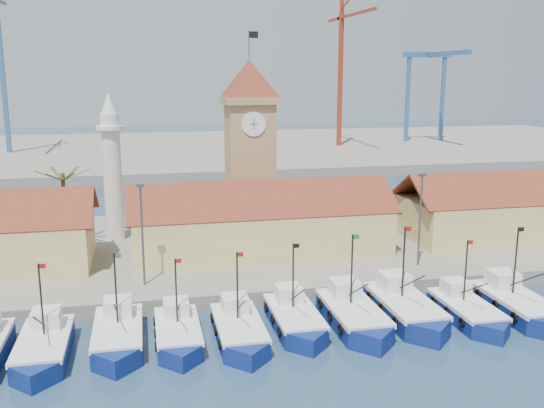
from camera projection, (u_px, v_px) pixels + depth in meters
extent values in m
plane|color=navy|center=(312.00, 346.00, 44.77)|extent=(400.00, 400.00, 0.00)
cube|color=gray|center=(254.00, 247.00, 67.54)|extent=(140.00, 32.00, 1.50)
cube|color=gray|center=(191.00, 151.00, 149.67)|extent=(240.00, 80.00, 2.00)
cube|color=navy|center=(44.00, 351.00, 42.98)|extent=(3.40, 7.69, 1.75)
cube|color=navy|center=(35.00, 377.00, 39.31)|extent=(3.40, 3.40, 1.75)
cube|color=silver|center=(43.00, 339.00, 42.80)|extent=(3.47, 7.90, 0.34)
cube|color=silver|center=(46.00, 318.00, 44.47)|extent=(2.04, 2.14, 1.36)
cylinder|color=black|center=(41.00, 301.00, 42.69)|extent=(0.14, 0.14, 5.44)
cube|color=#A5140F|center=(42.00, 266.00, 42.20)|extent=(0.49, 0.02, 0.34)
cube|color=navy|center=(118.00, 338.00, 44.94)|extent=(3.47, 7.85, 1.78)
cube|color=navy|center=(116.00, 363.00, 41.19)|extent=(3.47, 3.47, 1.78)
cube|color=silver|center=(118.00, 327.00, 44.75)|extent=(3.54, 8.07, 0.35)
cube|color=silver|center=(118.00, 307.00, 46.46)|extent=(2.08, 2.18, 1.39)
cylinder|color=black|center=(116.00, 289.00, 44.64)|extent=(0.14, 0.14, 5.55)
cube|color=#197226|center=(117.00, 256.00, 44.15)|extent=(0.50, 0.02, 0.35)
cube|color=navy|center=(178.00, 336.00, 45.41)|extent=(3.19, 7.23, 1.64)
cube|color=navy|center=(181.00, 358.00, 41.95)|extent=(3.19, 3.19, 1.64)
cube|color=silver|center=(178.00, 326.00, 45.23)|extent=(3.26, 7.43, 0.32)
cube|color=silver|center=(176.00, 308.00, 46.81)|extent=(1.92, 2.01, 1.28)
cylinder|color=black|center=(176.00, 292.00, 45.13)|extent=(0.13, 0.13, 5.11)
cube|color=#A5140F|center=(178.00, 261.00, 44.67)|extent=(0.46, 0.02, 0.32)
cube|color=navy|center=(239.00, 334.00, 45.81)|extent=(3.38, 7.65, 1.74)
cube|color=navy|center=(248.00, 356.00, 42.16)|extent=(3.38, 3.38, 1.74)
cube|color=silver|center=(239.00, 323.00, 45.63)|extent=(3.45, 7.86, 0.34)
cube|color=silver|center=(235.00, 304.00, 47.29)|extent=(2.03, 2.12, 1.35)
cylinder|color=black|center=(237.00, 287.00, 45.52)|extent=(0.14, 0.14, 5.41)
cube|color=#A5140F|center=(240.00, 254.00, 45.04)|extent=(0.48, 0.02, 0.34)
cube|color=navy|center=(294.00, 322.00, 47.97)|extent=(3.39, 7.68, 1.75)
cube|color=navy|center=(307.00, 342.00, 44.30)|extent=(3.39, 3.39, 1.75)
cube|color=silver|center=(294.00, 311.00, 47.78)|extent=(3.46, 7.89, 0.34)
cube|color=silver|center=(289.00, 294.00, 49.46)|extent=(2.04, 2.13, 1.36)
cylinder|color=black|center=(293.00, 277.00, 47.67)|extent=(0.14, 0.14, 5.43)
cube|color=black|center=(296.00, 246.00, 47.19)|extent=(0.48, 0.02, 0.34)
cube|color=navy|center=(353.00, 319.00, 48.47)|extent=(3.69, 8.34, 1.90)
cube|color=navy|center=(372.00, 341.00, 44.49)|extent=(3.69, 3.69, 1.90)
cube|color=silver|center=(353.00, 308.00, 48.27)|extent=(3.76, 8.58, 0.37)
cube|color=silver|center=(345.00, 289.00, 50.09)|extent=(2.21, 2.32, 1.48)
cylinder|color=black|center=(352.00, 270.00, 48.15)|extent=(0.15, 0.15, 5.90)
cube|color=#197226|center=(356.00, 237.00, 47.63)|extent=(0.53, 0.02, 0.37)
cube|color=navy|center=(404.00, 312.00, 49.81)|extent=(3.83, 8.66, 1.97)
cube|color=navy|center=(428.00, 333.00, 45.67)|extent=(3.83, 3.83, 1.97)
cube|color=silver|center=(405.00, 301.00, 49.60)|extent=(3.90, 8.90, 0.38)
cube|color=silver|center=(394.00, 282.00, 51.49)|extent=(2.30, 2.40, 1.53)
cylinder|color=black|center=(404.00, 263.00, 49.48)|extent=(0.15, 0.15, 6.12)
cube|color=#A5140F|center=(408.00, 229.00, 48.93)|extent=(0.55, 0.02, 0.38)
cube|color=navy|center=(466.00, 314.00, 49.60)|extent=(3.30, 7.48, 1.70)
cube|color=navy|center=(491.00, 332.00, 46.02)|extent=(3.30, 3.30, 1.70)
cube|color=silver|center=(466.00, 304.00, 49.42)|extent=(3.37, 7.69, 0.33)
cube|color=silver|center=(456.00, 288.00, 51.04)|extent=(1.98, 2.08, 1.32)
cylinder|color=black|center=(466.00, 271.00, 49.31)|extent=(0.13, 0.13, 5.29)
cube|color=#A5140F|center=(470.00, 242.00, 48.84)|extent=(0.47, 0.02, 0.33)
cube|color=navy|center=(515.00, 308.00, 50.66)|extent=(3.70, 8.37, 1.90)
cube|color=silver|center=(516.00, 297.00, 50.46)|extent=(3.77, 8.60, 0.37)
cube|color=silver|center=(503.00, 280.00, 52.28)|extent=(2.22, 2.33, 1.48)
cylinder|color=black|center=(516.00, 262.00, 50.34)|extent=(0.15, 0.15, 5.92)
cube|color=black|center=(521.00, 229.00, 49.81)|extent=(0.53, 0.02, 0.37)
cube|color=#E6D87E|center=(260.00, 230.00, 63.09)|extent=(26.00, 10.00, 4.50)
cube|color=brown|center=(265.00, 200.00, 59.90)|extent=(27.04, 5.13, 3.21)
cube|color=brown|center=(256.00, 190.00, 64.68)|extent=(27.04, 5.13, 3.21)
cube|color=#E6D87E|center=(533.00, 215.00, 69.66)|extent=(30.00, 10.00, 4.50)
cube|color=brown|center=(523.00, 180.00, 71.26)|extent=(31.20, 5.13, 3.21)
cube|color=tan|center=(250.00, 172.00, 67.71)|extent=(5.00, 5.00, 15.00)
cube|color=tan|center=(249.00, 100.00, 66.04)|extent=(5.80, 5.80, 0.80)
pyramid|color=brown|center=(249.00, 79.00, 65.55)|extent=(5.80, 5.80, 4.00)
cylinder|color=white|center=(254.00, 124.00, 64.11)|extent=(2.60, 0.15, 2.60)
cube|color=black|center=(254.00, 124.00, 64.03)|extent=(0.08, 0.02, 1.00)
cube|color=black|center=(254.00, 124.00, 64.03)|extent=(0.80, 0.02, 0.08)
cylinder|color=#3F3F44|center=(249.00, 45.00, 64.81)|extent=(0.10, 0.10, 3.00)
cube|color=black|center=(253.00, 35.00, 64.68)|extent=(1.00, 0.03, 0.70)
cylinder|color=silver|center=(113.00, 178.00, 66.64)|extent=(2.00, 2.00, 14.00)
cylinder|color=silver|center=(110.00, 128.00, 65.48)|extent=(3.00, 3.00, 0.40)
cone|color=silver|center=(109.00, 103.00, 64.93)|extent=(1.80, 1.80, 2.40)
cylinder|color=brown|center=(65.00, 210.00, 64.34)|extent=(0.44, 0.44, 8.00)
cube|color=#2E5E20|center=(76.00, 175.00, 63.83)|extent=(2.80, 0.35, 1.18)
cube|color=#2E5E20|center=(71.00, 173.00, 64.84)|extent=(1.71, 2.60, 1.18)
cube|color=#2E5E20|center=(57.00, 173.00, 64.55)|extent=(1.71, 2.60, 1.18)
cube|color=#2E5E20|center=(48.00, 176.00, 63.25)|extent=(2.80, 0.35, 1.18)
cube|color=#2E5E20|center=(54.00, 177.00, 62.24)|extent=(1.71, 2.60, 1.18)
cube|color=#2E5E20|center=(68.00, 177.00, 62.52)|extent=(1.71, 2.60, 1.18)
cylinder|color=#3F3F44|center=(142.00, 235.00, 52.50)|extent=(0.20, 0.20, 9.00)
cube|color=#3F3F44|center=(140.00, 186.00, 51.57)|extent=(0.70, 0.25, 0.25)
cylinder|color=#3F3F44|center=(420.00, 220.00, 57.84)|extent=(0.20, 0.20, 9.00)
cube|color=#3F3F44|center=(422.00, 175.00, 56.91)|extent=(0.70, 0.25, 0.25)
cube|color=#326099|center=(3.00, 75.00, 135.35)|extent=(1.00, 1.00, 34.58)
cube|color=#326099|center=(1.00, 2.00, 136.69)|extent=(0.60, 10.00, 0.60)
cube|color=maroon|center=(340.00, 81.00, 148.85)|extent=(1.00, 1.00, 31.87)
cube|color=maroon|center=(355.00, 14.00, 136.38)|extent=(0.60, 24.34, 0.60)
cube|color=maroon|center=(335.00, 19.00, 150.47)|extent=(0.60, 10.00, 0.60)
cube|color=#326099|center=(407.00, 100.00, 158.84)|extent=(0.90, 0.90, 22.00)
cube|color=#326099|center=(442.00, 99.00, 160.89)|extent=(0.90, 0.90, 22.00)
cube|color=#326099|center=(427.00, 55.00, 157.44)|extent=(13.00, 1.40, 1.40)
cube|color=#326099|center=(446.00, 53.00, 147.88)|extent=(1.40, 22.00, 1.00)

